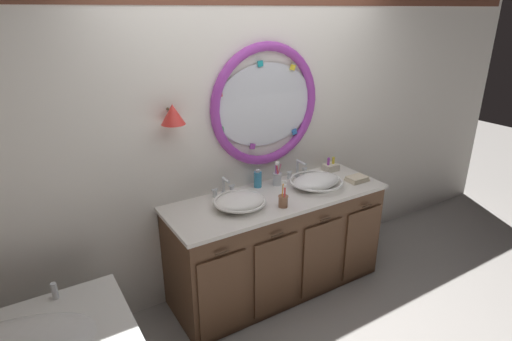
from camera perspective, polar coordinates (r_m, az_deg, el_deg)
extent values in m
plane|color=gray|center=(3.58, 4.70, -17.65)|extent=(14.00, 14.00, 0.00)
cube|color=silver|center=(3.41, -0.51, 5.16)|extent=(6.40, 0.08, 2.60)
ellipsoid|color=silver|center=(3.36, 1.36, 8.96)|extent=(0.92, 0.02, 0.67)
torus|color=purple|center=(3.35, 1.41, 8.95)|extent=(0.99, 0.07, 0.99)
cube|color=red|center=(3.61, 7.69, 10.02)|extent=(0.05, 0.01, 0.05)
cube|color=yellow|center=(3.44, 5.07, 13.96)|extent=(0.05, 0.01, 0.05)
cube|color=teal|center=(3.26, 0.60, 14.50)|extent=(0.05, 0.01, 0.05)
cube|color=red|center=(3.11, -5.08, 10.44)|extent=(0.05, 0.01, 0.05)
cube|color=green|center=(3.18, -4.85, 5.56)|extent=(0.05, 0.01, 0.05)
cube|color=purple|center=(3.36, -0.48, 3.34)|extent=(0.05, 0.01, 0.05)
cube|color=#2866B7|center=(3.57, 5.31, 5.32)|extent=(0.05, 0.01, 0.05)
cylinder|color=#4C3823|center=(2.96, -11.77, 8.15)|extent=(0.02, 0.09, 0.02)
cone|color=red|center=(2.92, -11.39, 7.59)|extent=(0.17, 0.17, 0.14)
cube|color=brown|center=(3.52, 2.87, -10.08)|extent=(1.78, 0.61, 0.84)
cube|color=silver|center=(3.31, 3.00, -3.64)|extent=(1.82, 0.65, 0.03)
cube|color=silver|center=(3.56, 0.29, -3.03)|extent=(1.78, 0.02, 0.11)
cube|color=brown|center=(3.03, -4.55, -16.86)|extent=(0.37, 0.02, 0.64)
cylinder|color=#422D1E|center=(2.82, -4.65, -11.21)|extent=(0.10, 0.01, 0.01)
cube|color=brown|center=(3.22, 2.74, -14.31)|extent=(0.37, 0.02, 0.64)
cylinder|color=#422D1E|center=(3.01, 2.99, -8.83)|extent=(0.10, 0.01, 0.01)
cube|color=brown|center=(3.45, 9.01, -11.88)|extent=(0.37, 0.02, 0.64)
cylinder|color=#422D1E|center=(3.26, 9.51, -6.64)|extent=(0.10, 0.01, 0.01)
cube|color=brown|center=(3.72, 14.34, -9.66)|extent=(0.37, 0.02, 0.64)
cylinder|color=#422D1E|center=(3.54, 15.01, -4.72)|extent=(0.10, 0.01, 0.01)
cylinder|color=silver|center=(2.93, -25.99, -14.68)|extent=(0.04, 0.04, 0.11)
ellipsoid|color=white|center=(3.08, -2.26, -4.25)|extent=(0.38, 0.31, 0.10)
torus|color=white|center=(3.08, -2.26, -4.21)|extent=(0.40, 0.40, 0.02)
cylinder|color=silver|center=(3.08, -2.26, -4.21)|extent=(0.03, 0.03, 0.01)
ellipsoid|color=white|center=(3.46, 8.28, -1.45)|extent=(0.43, 0.29, 0.10)
torus|color=white|center=(3.46, 8.28, -1.41)|extent=(0.45, 0.45, 0.02)
cylinder|color=silver|center=(3.46, 8.28, -1.41)|extent=(0.03, 0.03, 0.01)
cylinder|color=silver|center=(3.31, -4.48, -3.21)|extent=(0.05, 0.05, 0.02)
cylinder|color=silver|center=(3.28, -4.51, -2.07)|extent=(0.02, 0.02, 0.12)
sphere|color=silver|center=(3.26, -4.54, -1.07)|extent=(0.03, 0.03, 0.03)
cylinder|color=silver|center=(3.22, -4.16, -1.34)|extent=(0.02, 0.09, 0.02)
cylinder|color=silver|center=(3.27, -5.67, -3.17)|extent=(0.04, 0.04, 0.06)
cylinder|color=silver|center=(3.33, -3.33, -2.61)|extent=(0.04, 0.04, 0.06)
cube|color=silver|center=(3.26, -5.69, -2.63)|extent=(0.05, 0.01, 0.01)
cube|color=silver|center=(3.32, -3.34, -2.08)|extent=(0.05, 0.01, 0.01)
cylinder|color=silver|center=(3.67, 5.66, -0.71)|extent=(0.05, 0.05, 0.02)
cylinder|color=silver|center=(3.64, 5.71, 0.39)|extent=(0.02, 0.02, 0.13)
sphere|color=silver|center=(3.62, 5.75, 1.36)|extent=(0.03, 0.03, 0.03)
cylinder|color=silver|center=(3.57, 6.30, 1.08)|extent=(0.02, 0.12, 0.02)
cylinder|color=silver|center=(3.61, 4.61, -0.68)|extent=(0.04, 0.04, 0.06)
cylinder|color=silver|center=(3.71, 6.71, -0.16)|extent=(0.04, 0.04, 0.06)
cube|color=silver|center=(3.60, 4.63, -0.18)|extent=(0.05, 0.01, 0.01)
cube|color=silver|center=(3.70, 6.73, 0.33)|extent=(0.05, 0.01, 0.01)
cylinder|color=#996647|center=(3.10, 3.75, -4.28)|extent=(0.07, 0.07, 0.09)
torus|color=#996647|center=(3.08, 3.77, -3.56)|extent=(0.08, 0.08, 0.01)
cylinder|color=#E0383D|center=(3.08, 4.01, -3.30)|extent=(0.03, 0.03, 0.17)
cube|color=white|center=(3.04, 4.05, -1.64)|extent=(0.02, 0.03, 0.03)
cylinder|color=blue|center=(3.09, 3.66, -3.38)|extent=(0.02, 0.03, 0.16)
cube|color=white|center=(3.05, 3.70, -1.83)|extent=(0.02, 0.02, 0.03)
cylinder|color=orange|center=(3.07, 3.66, -3.33)|extent=(0.02, 0.03, 0.18)
cube|color=white|center=(3.03, 3.70, -1.58)|extent=(0.01, 0.02, 0.02)
cylinder|color=#E0383D|center=(3.06, 3.96, -3.63)|extent=(0.03, 0.03, 0.16)
cube|color=white|center=(3.03, 4.00, -2.09)|extent=(0.02, 0.02, 0.03)
cylinder|color=silver|center=(3.47, 2.92, -1.19)|extent=(0.07, 0.07, 0.10)
torus|color=silver|center=(3.45, 2.94, -0.40)|extent=(0.08, 0.08, 0.01)
cylinder|color=pink|center=(3.46, 3.08, -0.43)|extent=(0.04, 0.04, 0.18)
cube|color=white|center=(3.42, 3.11, 1.12)|extent=(0.02, 0.02, 0.03)
cylinder|color=#E0383D|center=(3.46, 2.81, -0.46)|extent=(0.02, 0.03, 0.17)
cube|color=white|center=(3.42, 2.83, 1.04)|extent=(0.02, 0.01, 0.02)
cylinder|color=purple|center=(3.45, 2.80, -0.56)|extent=(0.02, 0.01, 0.17)
cube|color=white|center=(3.41, 2.83, 0.92)|extent=(0.02, 0.02, 0.02)
cylinder|color=#E0383D|center=(3.44, 3.04, -0.58)|extent=(0.02, 0.03, 0.17)
cube|color=white|center=(3.40, 3.08, 0.94)|extent=(0.02, 0.02, 0.02)
cylinder|color=#388EBC|center=(3.42, 0.25, -1.25)|extent=(0.06, 0.06, 0.13)
cylinder|color=silver|center=(3.39, 0.25, -0.06)|extent=(0.04, 0.04, 0.02)
cylinder|color=silver|center=(3.37, 0.41, 0.06)|extent=(0.01, 0.04, 0.01)
cube|color=beige|center=(3.67, 13.73, -1.24)|extent=(0.19, 0.13, 0.02)
cube|color=beige|center=(3.66, 13.75, -0.96)|extent=(0.17, 0.12, 0.02)
cube|color=beige|center=(3.85, 10.22, 0.44)|extent=(0.13, 0.10, 0.06)
cylinder|color=purple|center=(3.81, 9.95, 1.26)|extent=(0.02, 0.02, 0.07)
cylinder|color=yellow|center=(3.85, 10.61, 1.38)|extent=(0.02, 0.02, 0.06)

